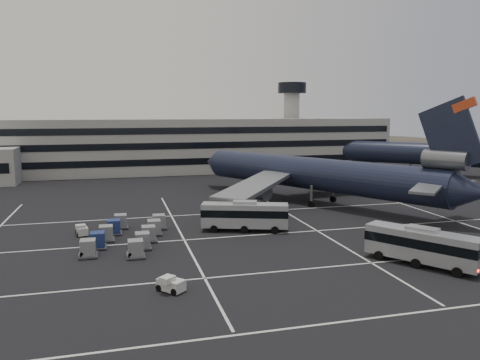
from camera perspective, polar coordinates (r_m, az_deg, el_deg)
The scene contains 11 objects.
ground at distance 56.76m, azimuth -0.17°, elevation -7.98°, with size 260.00×260.00×0.00m, color black.
lane_markings at distance 57.66m, azimuth 0.56°, elevation -7.71°, with size 90.00×55.62×0.01m.
terminal at distance 124.64m, azimuth -9.82°, elevation 4.10°, with size 125.00×26.00×24.00m.
hills at distance 226.69m, azimuth -6.64°, elevation 1.23°, with size 352.00×180.00×44.00m.
trijet_main at distance 82.12m, azimuth 9.25°, elevation 0.77°, with size 41.94×52.50×18.08m.
trijet_far at distance 128.88m, azimuth 20.56°, elevation 3.16°, with size 44.61×44.68×18.08m.
bus_near at distance 52.67m, azimuth 21.26°, elevation -7.34°, with size 8.64×11.12×4.09m.
bus_far at distance 62.93m, azimuth 0.59°, elevation -4.23°, with size 11.84×6.29×4.10m.
tug_a at distance 64.50m, azimuth -18.69°, elevation -5.81°, with size 1.87×2.58×1.50m.
tug_b at distance 43.23m, azimuth -8.31°, elevation -12.43°, with size 2.71×2.77×1.56m.
uld_cluster at distance 59.88m, azimuth -13.58°, elevation -6.39°, with size 11.30×16.52×1.96m.
Camera 1 is at (-13.75, -52.69, 16.00)m, focal length 35.00 mm.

